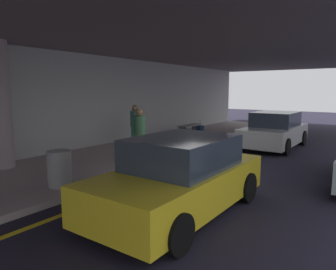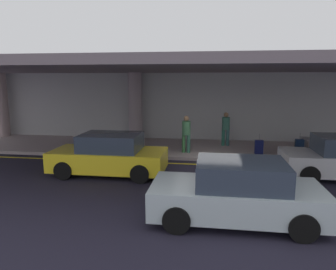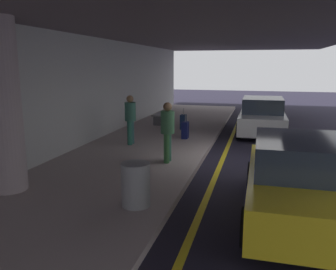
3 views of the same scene
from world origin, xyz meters
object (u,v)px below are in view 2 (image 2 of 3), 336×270
(traveler_with_luggage, at_px, (226,127))
(suitcase_upright_secondary, at_px, (299,146))
(support_column_far_left, at_px, (1,105))
(suitcase_upright_primary, at_px, (259,147))
(person_waiting_for_ride, at_px, (186,132))
(bench_metal, at_px, (318,140))
(support_column_left_mid, at_px, (135,107))
(trash_bin_steel, at_px, (118,142))
(car_yellow_taxi, at_px, (109,155))
(car_silver_no2, at_px, (237,193))

(traveler_with_luggage, relative_size, suitcase_upright_secondary, 1.87)
(support_column_far_left, xyz_separation_m, suitcase_upright_secondary, (16.10, -2.09, -1.51))
(traveler_with_luggage, height_order, suitcase_upright_primary, traveler_with_luggage)
(person_waiting_for_ride, distance_m, bench_metal, 6.61)
(support_column_left_mid, relative_size, bench_metal, 2.28)
(support_column_left_mid, xyz_separation_m, trash_bin_steel, (-0.12, -2.97, -1.40))
(car_yellow_taxi, relative_size, person_waiting_for_ride, 2.44)
(suitcase_upright_secondary, height_order, trash_bin_steel, suitcase_upright_secondary)
(person_waiting_for_ride, bearing_deg, suitcase_upright_secondary, 110.17)
(suitcase_upright_secondary, xyz_separation_m, trash_bin_steel, (-8.22, -0.87, 0.11))
(car_yellow_taxi, relative_size, car_silver_no2, 1.00)
(car_silver_no2, relative_size, suitcase_upright_primary, 4.56)
(suitcase_upright_primary, relative_size, suitcase_upright_secondary, 1.00)
(car_silver_no2, bearing_deg, trash_bin_steel, 131.13)
(support_column_left_mid, distance_m, person_waiting_for_ride, 4.18)
(person_waiting_for_ride, height_order, suitcase_upright_primary, person_waiting_for_ride)
(car_yellow_taxi, distance_m, suitcase_upright_primary, 6.70)
(support_column_far_left, height_order, support_column_left_mid, same)
(person_waiting_for_ride, xyz_separation_m, bench_metal, (6.28, 1.97, -0.61))
(car_yellow_taxi, distance_m, traveler_with_luggage, 6.64)
(support_column_left_mid, xyz_separation_m, bench_metal, (9.30, -0.79, -1.47))
(car_yellow_taxi, xyz_separation_m, bench_metal, (8.81, 5.17, -0.21))
(suitcase_upright_primary, bearing_deg, bench_metal, 11.01)
(traveler_with_luggage, relative_size, trash_bin_steel, 1.98)
(support_column_far_left, height_order, traveler_with_luggage, support_column_far_left)
(support_column_far_left, distance_m, suitcase_upright_secondary, 16.31)
(bench_metal, bearing_deg, car_yellow_taxi, -149.56)
(car_yellow_taxi, bearing_deg, traveler_with_luggage, -128.52)
(support_column_left_mid, bearing_deg, person_waiting_for_ride, -42.46)
(person_waiting_for_ride, relative_size, suitcase_upright_primary, 1.87)
(support_column_far_left, bearing_deg, bench_metal, -2.62)
(support_column_far_left, relative_size, bench_metal, 2.28)
(suitcase_upright_secondary, xyz_separation_m, bench_metal, (1.20, 1.30, 0.04))
(support_column_far_left, xyz_separation_m, suitcase_upright_primary, (14.26, -2.57, -1.51))
(traveler_with_luggage, bearing_deg, bench_metal, 85.04)
(support_column_left_mid, height_order, bench_metal, support_column_left_mid)
(car_yellow_taxi, height_order, bench_metal, car_yellow_taxi)
(person_waiting_for_ride, xyz_separation_m, suitcase_upright_primary, (3.24, 0.19, -0.65))
(suitcase_upright_primary, bearing_deg, car_yellow_taxi, -168.87)
(support_column_left_mid, bearing_deg, suitcase_upright_secondary, -14.49)
(car_yellow_taxi, distance_m, car_silver_no2, 5.40)
(support_column_left_mid, height_order, car_silver_no2, support_column_left_mid)
(bench_metal, xyz_separation_m, trash_bin_steel, (-9.42, -2.18, 0.07))
(car_yellow_taxi, xyz_separation_m, person_waiting_for_ride, (2.53, 3.20, 0.40))
(support_column_left_mid, relative_size, trash_bin_steel, 4.29)
(car_silver_no2, distance_m, suitcase_upright_secondary, 7.87)
(support_column_left_mid, height_order, person_waiting_for_ride, support_column_left_mid)
(support_column_far_left, bearing_deg, suitcase_upright_primary, -10.22)
(car_silver_no2, distance_m, person_waiting_for_ride, 6.72)
(suitcase_upright_primary, bearing_deg, person_waiting_for_ride, 164.04)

